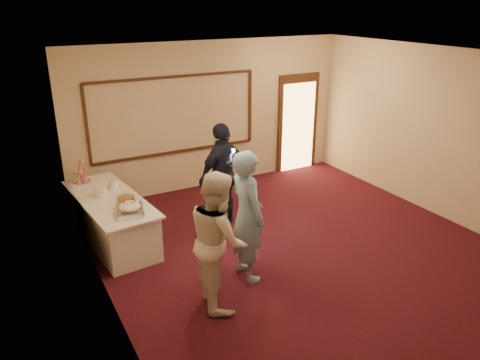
# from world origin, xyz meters

# --- Properties ---
(floor) EXTENTS (7.00, 7.00, 0.00)m
(floor) POSITION_xyz_m (0.00, 0.00, 0.00)
(floor) COLOR black
(floor) RESTS_ON ground
(room_walls) EXTENTS (6.04, 7.04, 3.02)m
(room_walls) POSITION_xyz_m (0.00, 0.00, 2.03)
(room_walls) COLOR beige
(room_walls) RESTS_ON floor
(wall_molding) EXTENTS (3.45, 0.04, 1.55)m
(wall_molding) POSITION_xyz_m (-0.80, 3.47, 1.60)
(wall_molding) COLOR #391D11
(wall_molding) RESTS_ON room_walls
(doorway) EXTENTS (1.05, 0.07, 2.20)m
(doorway) POSITION_xyz_m (2.15, 3.45, 1.08)
(doorway) COLOR #391D11
(doorway) RESTS_ON floor
(buffet_table) EXTENTS (1.13, 2.39, 0.77)m
(buffet_table) POSITION_xyz_m (-2.55, 1.97, 0.39)
(buffet_table) COLOR white
(buffet_table) RESTS_ON floor
(pavlova_tray) EXTENTS (0.47, 0.59, 0.20)m
(pavlova_tray) POSITION_xyz_m (-2.41, 1.23, 0.85)
(pavlova_tray) COLOR silver
(pavlova_tray) RESTS_ON buffet_table
(cupcake_stand) EXTENTS (0.31, 0.31, 0.46)m
(cupcake_stand) POSITION_xyz_m (-2.80, 2.90, 0.93)
(cupcake_stand) COLOR #CE5585
(cupcake_stand) RESTS_ON buffet_table
(plate_stack_a) EXTENTS (0.20, 0.20, 0.17)m
(plate_stack_a) POSITION_xyz_m (-2.64, 2.07, 0.86)
(plate_stack_a) COLOR white
(plate_stack_a) RESTS_ON buffet_table
(plate_stack_b) EXTENTS (0.17, 0.17, 0.14)m
(plate_stack_b) POSITION_xyz_m (-2.37, 2.33, 0.84)
(plate_stack_b) COLOR white
(plate_stack_b) RESTS_ON buffet_table
(tart) EXTENTS (0.31, 0.31, 0.06)m
(tart) POSITION_xyz_m (-2.34, 1.71, 0.80)
(tart) COLOR white
(tart) RESTS_ON buffet_table
(man) EXTENTS (0.47, 0.70, 1.90)m
(man) POSITION_xyz_m (-1.12, -0.01, 0.95)
(man) COLOR #85AFD8
(man) RESTS_ON floor
(woman) EXTENTS (0.84, 1.00, 1.81)m
(woman) POSITION_xyz_m (-1.72, -0.35, 0.91)
(woman) COLOR white
(woman) RESTS_ON floor
(guest) EXTENTS (1.16, 0.76, 1.83)m
(guest) POSITION_xyz_m (-0.64, 1.68, 0.91)
(guest) COLOR black
(guest) RESTS_ON floor
(camera_flash) EXTENTS (0.08, 0.06, 0.05)m
(camera_flash) POSITION_xyz_m (-0.51, 1.58, 1.36)
(camera_flash) COLOR white
(camera_flash) RESTS_ON guest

